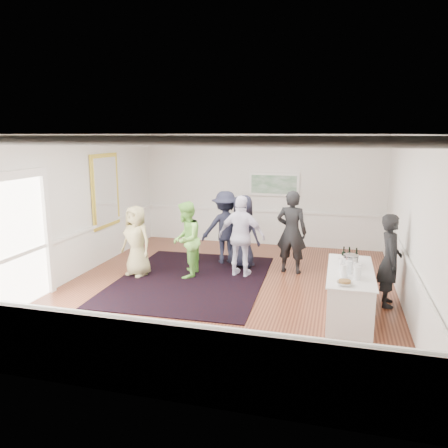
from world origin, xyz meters
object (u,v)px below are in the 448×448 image
(bartender, at_px, (390,260))
(guest_green, at_px, (186,240))
(guest_lilac, at_px, (242,236))
(guest_navy, at_px, (243,231))
(guest_dark_a, at_px, (225,227))
(serving_table, at_px, (349,293))
(guest_dark_b, at_px, (292,232))
(ice_bucket, at_px, (351,262))
(nut_bowl, at_px, (345,283))
(guest_tan, at_px, (136,241))

(bartender, relative_size, guest_green, 1.02)
(guest_lilac, distance_m, guest_navy, 0.71)
(bartender, relative_size, guest_dark_a, 0.97)
(serving_table, bearing_deg, guest_dark_b, 119.97)
(guest_navy, height_order, ice_bucket, guest_navy)
(guest_lilac, xyz_separation_m, ice_bucket, (2.34, -1.53, 0.03))
(guest_lilac, xyz_separation_m, nut_bowl, (2.24, -2.48, -0.05))
(bartender, bearing_deg, nut_bowl, 151.14)
(serving_table, bearing_deg, ice_bucket, 91.16)
(guest_green, distance_m, guest_dark_a, 1.40)
(guest_dark_a, relative_size, nut_bowl, 6.84)
(guest_lilac, bearing_deg, guest_green, 23.33)
(serving_table, bearing_deg, bartender, 44.45)
(guest_green, height_order, guest_lilac, guest_lilac)
(bartender, height_order, guest_lilac, guest_lilac)
(bartender, distance_m, guest_dark_a, 4.14)
(bartender, height_order, guest_tan, bartender)
(guest_navy, bearing_deg, serving_table, 159.64)
(guest_lilac, height_order, guest_navy, guest_lilac)
(serving_table, distance_m, nut_bowl, 0.93)
(ice_bucket, bearing_deg, guest_navy, 138.14)
(guest_dark_b, bearing_deg, guest_green, 29.13)
(guest_tan, distance_m, guest_lilac, 2.39)
(guest_tan, bearing_deg, guest_lilac, 31.73)
(guest_green, relative_size, guest_navy, 0.97)
(guest_tan, distance_m, guest_green, 1.14)
(guest_navy, bearing_deg, guest_dark_b, -163.19)
(bartender, height_order, nut_bowl, bartender)
(serving_table, height_order, ice_bucket, ice_bucket)
(nut_bowl, bearing_deg, guest_green, 148.34)
(guest_dark_b, height_order, ice_bucket, guest_dark_b)
(guest_tan, distance_m, guest_dark_b, 3.57)
(nut_bowl, bearing_deg, guest_navy, 126.77)
(guest_green, relative_size, guest_dark_b, 0.89)
(serving_table, xyz_separation_m, guest_green, (-3.55, 1.32, 0.44))
(ice_bucket, bearing_deg, guest_dark_b, 121.66)
(guest_dark_b, bearing_deg, guest_tan, 25.54)
(bartender, distance_m, guest_navy, 3.60)
(guest_tan, bearing_deg, serving_table, 4.56)
(serving_table, relative_size, guest_tan, 1.28)
(guest_green, xyz_separation_m, guest_dark_a, (0.58, 1.27, 0.05))
(guest_dark_b, relative_size, ice_bucket, 7.47)
(serving_table, relative_size, ice_bucket, 7.99)
(guest_tan, height_order, guest_dark_a, guest_dark_a)
(bartender, distance_m, nut_bowl, 1.72)
(bartender, distance_m, guest_dark_b, 2.52)
(guest_tan, distance_m, guest_dark_a, 2.26)
(guest_green, bearing_deg, guest_navy, 128.35)
(ice_bucket, bearing_deg, guest_green, 161.78)
(guest_green, xyz_separation_m, guest_lilac, (1.20, 0.36, 0.07))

